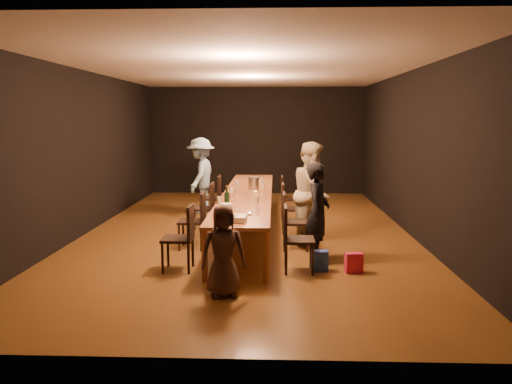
{
  "coord_description": "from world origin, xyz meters",
  "views": [
    {
      "loc": [
        0.51,
        -9.17,
        2.12
      ],
      "look_at": [
        0.22,
        -1.57,
        1.0
      ],
      "focal_mm": 35.0,
      "sensor_mm": 36.0,
      "label": 1
    }
  ],
  "objects_px": {
    "child": "(223,251)",
    "plate_stack": "(227,207)",
    "champagne_bottle": "(227,196)",
    "chair_right_1": "(296,221)",
    "table": "(247,195)",
    "woman_birthday": "(318,212)",
    "chair_right_0": "(299,239)",
    "chair_left_1": "(192,221)",
    "chair_right_2": "(293,208)",
    "chair_right_3": "(291,198)",
    "chair_left_0": "(178,238)",
    "ice_bucket": "(254,183)",
    "woman_tan": "(312,193)",
    "birthday_cake": "(233,218)",
    "chair_left_3": "(210,198)",
    "man_blue": "(201,176)",
    "chair_left_2": "(202,208)"
  },
  "relations": [
    {
      "from": "chair_right_1",
      "to": "woman_tan",
      "type": "xyz_separation_m",
      "value": [
        0.3,
        0.47,
        0.4
      ]
    },
    {
      "from": "table",
      "to": "chair_right_3",
      "type": "distance_m",
      "value": 1.49
    },
    {
      "from": "chair_right_1",
      "to": "chair_right_3",
      "type": "xyz_separation_m",
      "value": [
        0.0,
        2.4,
        0.0
      ]
    },
    {
      "from": "chair_left_0",
      "to": "chair_left_1",
      "type": "xyz_separation_m",
      "value": [
        0.0,
        1.2,
        0.0
      ]
    },
    {
      "from": "chair_right_3",
      "to": "woman_tan",
      "type": "bearing_deg",
      "value": 8.82
    },
    {
      "from": "chair_left_2",
      "to": "woman_tan",
      "type": "relative_size",
      "value": 0.54
    },
    {
      "from": "chair_left_1",
      "to": "chair_left_3",
      "type": "height_order",
      "value": "same"
    },
    {
      "from": "table",
      "to": "chair_right_0",
      "type": "relative_size",
      "value": 6.45
    },
    {
      "from": "chair_right_2",
      "to": "chair_right_3",
      "type": "xyz_separation_m",
      "value": [
        0.0,
        1.2,
        0.0
      ]
    },
    {
      "from": "chair_right_1",
      "to": "child",
      "type": "distance_m",
      "value": 2.39
    },
    {
      "from": "table",
      "to": "chair_right_1",
      "type": "distance_m",
      "value": 1.49
    },
    {
      "from": "woman_birthday",
      "to": "man_blue",
      "type": "xyz_separation_m",
      "value": [
        -2.3,
        3.73,
        0.11
      ]
    },
    {
      "from": "chair_left_1",
      "to": "chair_right_3",
      "type": "bearing_deg",
      "value": -35.31
    },
    {
      "from": "chair_right_2",
      "to": "plate_stack",
      "type": "xyz_separation_m",
      "value": [
        -1.05,
        -1.86,
        0.34
      ]
    },
    {
      "from": "child",
      "to": "champagne_bottle",
      "type": "relative_size",
      "value": 3.3
    },
    {
      "from": "chair_left_1",
      "to": "child",
      "type": "xyz_separation_m",
      "value": [
        0.75,
        -2.19,
        0.09
      ]
    },
    {
      "from": "chair_right_3",
      "to": "chair_left_3",
      "type": "height_order",
      "value": "same"
    },
    {
      "from": "chair_left_0",
      "to": "woman_tan",
      "type": "height_order",
      "value": "woman_tan"
    },
    {
      "from": "chair_left_2",
      "to": "chair_left_3",
      "type": "height_order",
      "value": "same"
    },
    {
      "from": "child",
      "to": "plate_stack",
      "type": "height_order",
      "value": "child"
    },
    {
      "from": "table",
      "to": "chair_right_2",
      "type": "bearing_deg",
      "value": 0.0
    },
    {
      "from": "chair_left_1",
      "to": "chair_left_2",
      "type": "height_order",
      "value": "same"
    },
    {
      "from": "man_blue",
      "to": "ice_bucket",
      "type": "bearing_deg",
      "value": 51.37
    },
    {
      "from": "child",
      "to": "chair_left_1",
      "type": "bearing_deg",
      "value": 95.46
    },
    {
      "from": "birthday_cake",
      "to": "chair_right_3",
      "type": "bearing_deg",
      "value": 81.58
    },
    {
      "from": "chair_right_3",
      "to": "champagne_bottle",
      "type": "relative_size",
      "value": 2.76
    },
    {
      "from": "table",
      "to": "woman_birthday",
      "type": "distance_m",
      "value": 2.17
    },
    {
      "from": "table",
      "to": "ice_bucket",
      "type": "bearing_deg",
      "value": 80.69
    },
    {
      "from": "chair_right_3",
      "to": "table",
      "type": "bearing_deg",
      "value": -35.31
    },
    {
      "from": "woman_tan",
      "to": "birthday_cake",
      "type": "xyz_separation_m",
      "value": [
        -1.2,
        -1.87,
        -0.08
      ]
    },
    {
      "from": "champagne_bottle",
      "to": "chair_left_3",
      "type": "bearing_deg",
      "value": 102.83
    },
    {
      "from": "birthday_cake",
      "to": "chair_left_0",
      "type": "bearing_deg",
      "value": 170.56
    },
    {
      "from": "chair_left_1",
      "to": "man_blue",
      "type": "bearing_deg",
      "value": 5.54
    },
    {
      "from": "chair_right_3",
      "to": "plate_stack",
      "type": "height_order",
      "value": "chair_right_3"
    },
    {
      "from": "table",
      "to": "ice_bucket",
      "type": "xyz_separation_m",
      "value": [
        0.09,
        0.57,
        0.16
      ]
    },
    {
      "from": "table",
      "to": "chair_left_1",
      "type": "distance_m",
      "value": 1.49
    },
    {
      "from": "table",
      "to": "chair_right_0",
      "type": "distance_m",
      "value": 2.56
    },
    {
      "from": "chair_right_3",
      "to": "chair_right_1",
      "type": "bearing_deg",
      "value": -0.0
    },
    {
      "from": "man_blue",
      "to": "chair_right_1",
      "type": "bearing_deg",
      "value": 41.15
    },
    {
      "from": "chair_left_1",
      "to": "woman_birthday",
      "type": "bearing_deg",
      "value": -107.62
    },
    {
      "from": "woman_birthday",
      "to": "champagne_bottle",
      "type": "height_order",
      "value": "woman_birthday"
    },
    {
      "from": "woman_tan",
      "to": "man_blue",
      "type": "height_order",
      "value": "woman_tan"
    },
    {
      "from": "chair_right_0",
      "to": "woman_tan",
      "type": "xyz_separation_m",
      "value": [
        0.3,
        1.67,
        0.4
      ]
    },
    {
      "from": "table",
      "to": "chair_right_0",
      "type": "xyz_separation_m",
      "value": [
        0.85,
        -2.4,
        -0.24
      ]
    },
    {
      "from": "chair_left_2",
      "to": "woman_tan",
      "type": "distance_m",
      "value": 2.17
    },
    {
      "from": "chair_left_0",
      "to": "woman_tan",
      "type": "xyz_separation_m",
      "value": [
        2.0,
        1.67,
        0.4
      ]
    },
    {
      "from": "chair_right_2",
      "to": "ice_bucket",
      "type": "height_order",
      "value": "ice_bucket"
    },
    {
      "from": "chair_right_0",
      "to": "chair_right_1",
      "type": "relative_size",
      "value": 1.0
    },
    {
      "from": "woman_tan",
      "to": "ice_bucket",
      "type": "xyz_separation_m",
      "value": [
        -1.06,
        1.3,
        -0.0
      ]
    },
    {
      "from": "chair_left_3",
      "to": "woman_birthday",
      "type": "xyz_separation_m",
      "value": [
        2.0,
        -3.04,
        0.28
      ]
    }
  ]
}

